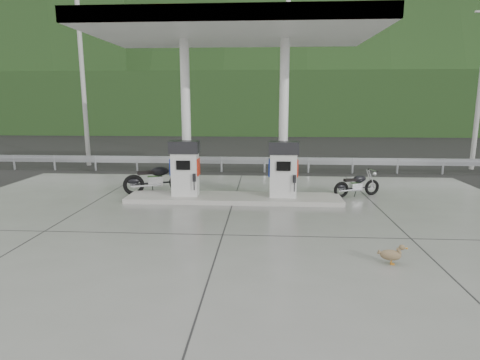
# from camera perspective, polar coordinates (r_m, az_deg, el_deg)

# --- Properties ---
(ground) EXTENTS (160.00, 160.00, 0.00)m
(ground) POSITION_cam_1_polar(r_m,az_deg,el_deg) (10.83, -1.92, -6.20)
(ground) COLOR black
(ground) RESTS_ON ground
(forecourt_apron) EXTENTS (18.00, 14.00, 0.02)m
(forecourt_apron) POSITION_cam_1_polar(r_m,az_deg,el_deg) (10.83, -1.92, -6.15)
(forecourt_apron) COLOR slate
(forecourt_apron) RESTS_ON ground
(pump_island) EXTENTS (7.00, 1.40, 0.15)m
(pump_island) POSITION_cam_1_polar(r_m,az_deg,el_deg) (13.21, -0.89, -2.58)
(pump_island) COLOR #A09C95
(pump_island) RESTS_ON forecourt_apron
(gas_pump_left) EXTENTS (0.95, 0.55, 1.80)m
(gas_pump_left) POSITION_cam_1_polar(r_m,az_deg,el_deg) (13.23, -7.83, 1.65)
(gas_pump_left) COLOR silver
(gas_pump_left) RESTS_ON pump_island
(gas_pump_right) EXTENTS (0.95, 0.55, 1.80)m
(gas_pump_right) POSITION_cam_1_polar(r_m,az_deg,el_deg) (12.99, 6.15, 1.51)
(gas_pump_right) COLOR silver
(gas_pump_right) RESTS_ON pump_island
(canopy_column_left) EXTENTS (0.30, 0.30, 5.00)m
(canopy_column_left) POSITION_cam_1_polar(r_m,az_deg,el_deg) (13.46, -7.68, 8.66)
(canopy_column_left) COLOR white
(canopy_column_left) RESTS_ON pump_island
(canopy_column_right) EXTENTS (0.30, 0.30, 5.00)m
(canopy_column_right) POSITION_cam_1_polar(r_m,az_deg,el_deg) (13.22, 6.22, 8.65)
(canopy_column_right) COLOR white
(canopy_column_right) RESTS_ON pump_island
(canopy_roof) EXTENTS (8.50, 5.00, 0.40)m
(canopy_roof) POSITION_cam_1_polar(r_m,az_deg,el_deg) (13.01, -0.97, 20.61)
(canopy_roof) COLOR white
(canopy_roof) RESTS_ON canopy_column_left
(guardrail) EXTENTS (26.00, 0.16, 1.42)m
(guardrail) POSITION_cam_1_polar(r_m,az_deg,el_deg) (18.49, 0.42, 3.31)
(guardrail) COLOR #9CA0A4
(guardrail) RESTS_ON ground
(road) EXTENTS (60.00, 7.00, 0.01)m
(road) POSITION_cam_1_polar(r_m,az_deg,el_deg) (22.05, 0.92, 2.72)
(road) COLOR black
(road) RESTS_ON ground
(utility_pole_a) EXTENTS (0.22, 0.22, 8.00)m
(utility_pole_a) POSITION_cam_1_polar(r_m,az_deg,el_deg) (21.76, -21.40, 12.42)
(utility_pole_a) COLOR #9B9B95
(utility_pole_a) RESTS_ON ground
(utility_pole_b) EXTENTS (0.22, 0.22, 8.00)m
(utility_pole_b) POSITION_cam_1_polar(r_m,az_deg,el_deg) (19.83, 6.62, 13.29)
(utility_pole_b) COLOR #9B9B95
(utility_pole_b) RESTS_ON ground
(tree_band) EXTENTS (80.00, 6.00, 6.00)m
(tree_band) POSITION_cam_1_polar(r_m,az_deg,el_deg) (40.31, 2.18, 10.80)
(tree_band) COLOR black
(tree_band) RESTS_ON ground
(forested_hills) EXTENTS (100.00, 40.00, 140.00)m
(forested_hills) POSITION_cam_1_polar(r_m,az_deg,el_deg) (70.38, 2.78, 8.48)
(forested_hills) COLOR black
(forested_hills) RESTS_ON ground
(motorcycle_left) EXTENTS (2.26, 1.44, 1.02)m
(motorcycle_left) POSITION_cam_1_polar(r_m,az_deg,el_deg) (14.43, -11.76, 0.14)
(motorcycle_left) COLOR black
(motorcycle_left) RESTS_ON forecourt_apron
(motorcycle_right) EXTENTS (1.72, 1.07, 0.78)m
(motorcycle_right) POSITION_cam_1_polar(r_m,az_deg,el_deg) (14.29, 16.30, -0.69)
(motorcycle_right) COLOR black
(motorcycle_right) RESTS_ON forecourt_apron
(duck) EXTENTS (0.52, 0.23, 0.36)m
(duck) POSITION_cam_1_polar(r_m,az_deg,el_deg) (8.69, 20.62, -9.98)
(duck) COLOR brown
(duck) RESTS_ON forecourt_apron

